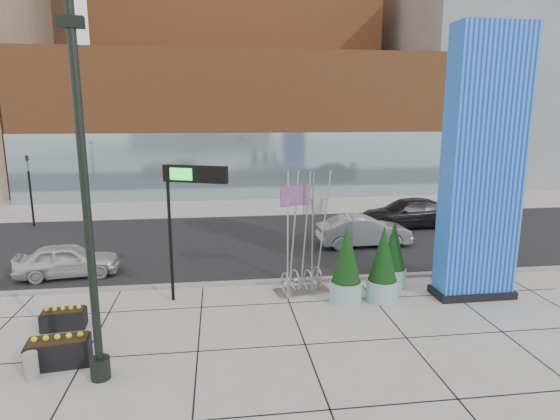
{
  "coord_description": "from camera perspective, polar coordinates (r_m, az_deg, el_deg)",
  "views": [
    {
      "loc": [
        -1.3,
        -12.98,
        6.42
      ],
      "look_at": [
        0.67,
        2.0,
        3.29
      ],
      "focal_mm": 30.0,
      "sensor_mm": 36.0,
      "label": 1
    }
  ],
  "objects": [
    {
      "name": "ground",
      "position": [
        14.54,
        -1.66,
        -14.5
      ],
      "size": [
        160.0,
        160.0,
        0.0
      ],
      "primitive_type": "plane",
      "color": "#9E9991",
      "rests_on": "ground"
    },
    {
      "name": "street_asphalt",
      "position": [
        23.89,
        -4.12,
        -3.88
      ],
      "size": [
        80.0,
        12.0,
        0.02
      ],
      "primitive_type": "cube",
      "color": "black",
      "rests_on": "ground"
    },
    {
      "name": "curb_edge",
      "position": [
        18.18,
        -2.97,
        -8.78
      ],
      "size": [
        80.0,
        0.3,
        0.12
      ],
      "primitive_type": "cube",
      "color": "gray",
      "rests_on": "ground"
    },
    {
      "name": "tower_podium",
      "position": [
        40.06,
        -4.29,
        10.37
      ],
      "size": [
        34.0,
        10.0,
        11.0
      ],
      "primitive_type": "cube",
      "color": "#9B562D",
      "rests_on": "ground"
    },
    {
      "name": "tower_glass_front",
      "position": [
        35.47,
        -3.76,
        5.35
      ],
      "size": [
        34.0,
        0.6,
        5.0
      ],
      "primitive_type": "cube",
      "color": "#8CA5B2",
      "rests_on": "ground"
    },
    {
      "name": "building_grey_parking",
      "position": [
        52.68,
        24.43,
        13.51
      ],
      "size": [
        20.0,
        18.0,
        18.0
      ],
      "primitive_type": "cube",
      "color": "slate",
      "rests_on": "ground"
    },
    {
      "name": "blue_pylon",
      "position": [
        17.37,
        23.42,
        4.37
      ],
      "size": [
        2.8,
        1.28,
        9.29
      ],
      "rotation": [
        0.0,
        0.0,
        0.01
      ],
      "color": "#0D2BC3",
      "rests_on": "ground"
    },
    {
      "name": "lamp_post",
      "position": [
        11.71,
        -22.24,
        -3.22
      ],
      "size": [
        0.57,
        0.48,
        8.75
      ],
      "rotation": [
        0.0,
        0.0,
        0.12
      ],
      "color": "black",
      "rests_on": "ground"
    },
    {
      "name": "public_art_sculpture",
      "position": [
        17.07,
        2.74,
        -6.2
      ],
      "size": [
        2.14,
        1.41,
        4.48
      ],
      "rotation": [
        0.0,
        0.0,
        0.23
      ],
      "color": "#A8AAAC",
      "rests_on": "ground"
    },
    {
      "name": "concrete_bollard",
      "position": [
        13.55,
        -28.08,
        -16.43
      ],
      "size": [
        0.35,
        0.35,
        0.68
      ],
      "primitive_type": "cylinder",
      "color": "gray",
      "rests_on": "ground"
    },
    {
      "name": "overhead_street_sign",
      "position": [
        15.97,
        -10.63,
        3.09
      ],
      "size": [
        2.15,
        1.03,
        4.76
      ],
      "rotation": [
        0.0,
        0.0,
        -0.39
      ],
      "color": "black",
      "rests_on": "ground"
    },
    {
      "name": "round_planter_east",
      "position": [
        18.07,
        13.66,
        -5.45
      ],
      "size": [
        1.01,
        1.01,
        2.52
      ],
      "color": "#88B7AE",
      "rests_on": "ground"
    },
    {
      "name": "round_planter_mid",
      "position": [
        16.6,
        12.43,
        -6.63
      ],
      "size": [
        1.08,
        1.08,
        2.7
      ],
      "color": "#88B7AE",
      "rests_on": "ground"
    },
    {
      "name": "round_planter_west",
      "position": [
        16.2,
        8.09,
        -6.83
      ],
      "size": [
        1.1,
        1.1,
        2.75
      ],
      "color": "#88B7AE",
      "rests_on": "ground"
    },
    {
      "name": "box_planter_north",
      "position": [
        15.99,
        -24.86,
        -11.86
      ],
      "size": [
        1.32,
        0.75,
        0.7
      ],
      "rotation": [
        0.0,
        0.0,
        0.1
      ],
      "color": "black",
      "rests_on": "ground"
    },
    {
      "name": "box_planter_south",
      "position": [
        13.9,
        -25.36,
        -15.22
      ],
      "size": [
        1.62,
        0.95,
        0.85
      ],
      "rotation": [
        0.0,
        0.0,
        0.12
      ],
      "color": "black",
      "rests_on": "ground"
    },
    {
      "name": "car_white_west",
      "position": [
        20.56,
        -24.46,
        -5.63
      ],
      "size": [
        4.07,
        2.05,
        1.33
      ],
      "primitive_type": "imported",
      "rotation": [
        0.0,
        0.0,
        1.7
      ],
      "color": "silver",
      "rests_on": "ground"
    },
    {
      "name": "car_silver_mid",
      "position": [
        23.28,
        10.15,
        -2.57
      ],
      "size": [
        4.59,
        1.71,
        1.5
      ],
      "primitive_type": "imported",
      "rotation": [
        0.0,
        0.0,
        1.6
      ],
      "color": "#96989D",
      "rests_on": "ground"
    },
    {
      "name": "car_dark_east",
      "position": [
        27.71,
        15.22,
        -0.4
      ],
      "size": [
        5.65,
        2.55,
        1.61
      ],
      "primitive_type": "imported",
      "rotation": [
        0.0,
        0.0,
        -1.52
      ],
      "color": "black",
      "rests_on": "ground"
    },
    {
      "name": "traffic_signal",
      "position": [
        30.24,
        -28.18,
        2.49
      ],
      "size": [
        0.15,
        0.18,
        4.1
      ],
      "color": "black",
      "rests_on": "ground"
    }
  ]
}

